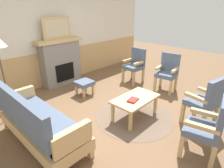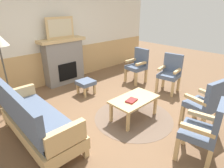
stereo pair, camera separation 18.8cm
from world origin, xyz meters
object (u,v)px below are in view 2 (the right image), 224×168
(fireplace, at_px, (64,61))
(armchair_by_window_left, at_px, (170,72))
(coffee_table, at_px, (134,101))
(footstool, at_px, (86,83))
(framed_picture, at_px, (60,28))
(armchair_front_left, at_px, (205,129))
(armchair_near_fireplace, at_px, (138,64))
(book_on_table, at_px, (131,100))
(couch, at_px, (36,121))
(armchair_front_center, at_px, (206,103))

(fireplace, height_order, armchair_by_window_left, fireplace)
(fireplace, relative_size, coffee_table, 1.35)
(coffee_table, xyz_separation_m, footstool, (-0.03, 1.57, -0.10))
(fireplace, relative_size, framed_picture, 1.62)
(armchair_front_left, bearing_deg, fireplace, 87.87)
(armchair_by_window_left, bearing_deg, armchair_near_fireplace, 95.01)
(book_on_table, height_order, armchair_by_window_left, armchair_by_window_left)
(footstool, height_order, armchair_front_left, armchair_front_left)
(couch, bearing_deg, fireplace, 49.60)
(armchair_near_fireplace, height_order, armchair_by_window_left, same)
(fireplace, height_order, framed_picture, framed_picture)
(coffee_table, xyz_separation_m, armchair_near_fireplace, (1.58, 1.20, 0.15))
(fireplace, xyz_separation_m, coffee_table, (0.00, -2.63, -0.27))
(couch, height_order, footstool, couch)
(book_on_table, height_order, footstool, book_on_table)
(fireplace, bearing_deg, footstool, -91.33)
(coffee_table, bearing_deg, couch, 159.07)
(book_on_table, relative_size, armchair_front_left, 0.23)
(couch, relative_size, armchair_front_left, 1.84)
(couch, height_order, coffee_table, couch)
(framed_picture, bearing_deg, armchair_by_window_left, -55.44)
(fireplace, relative_size, book_on_table, 5.78)
(couch, distance_m, armchair_front_center, 2.91)
(coffee_table, bearing_deg, book_on_table, -164.60)
(footstool, height_order, armchair_front_center, armchair_front_center)
(armchair_near_fireplace, bearing_deg, framed_picture, 137.93)
(couch, distance_m, footstool, 1.91)
(footstool, bearing_deg, framed_picture, 88.67)
(book_on_table, xyz_separation_m, armchair_near_fireplace, (1.71, 1.24, 0.08))
(book_on_table, relative_size, armchair_front_center, 0.23)
(armchair_front_left, xyz_separation_m, armchair_front_center, (0.79, 0.30, 0.00))
(armchair_near_fireplace, xyz_separation_m, armchair_by_window_left, (0.09, -1.00, 0.00))
(footstool, bearing_deg, armchair_near_fireplace, -12.90)
(couch, xyz_separation_m, coffee_table, (1.69, -0.65, -0.01))
(armchair_near_fireplace, height_order, armchair_front_center, same)
(coffee_table, bearing_deg, fireplace, 90.03)
(book_on_table, bearing_deg, coffee_table, 15.40)
(footstool, bearing_deg, armchair_front_left, -92.42)
(couch, bearing_deg, armchair_front_left, -53.04)
(couch, bearing_deg, book_on_table, -23.65)
(book_on_table, bearing_deg, armchair_by_window_left, 7.73)
(book_on_table, bearing_deg, framed_picture, 87.21)
(framed_picture, xyz_separation_m, armchair_by_window_left, (1.67, -2.42, -1.02))
(fireplace, height_order, couch, fireplace)
(framed_picture, relative_size, footstool, 2.00)
(book_on_table, bearing_deg, couch, 156.35)
(couch, distance_m, armchair_front_left, 2.57)
(framed_picture, height_order, armchair_front_center, framed_picture)
(book_on_table, height_order, armchair_front_center, armchair_front_center)
(armchair_front_left, bearing_deg, framed_picture, 87.87)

